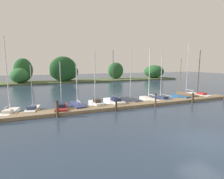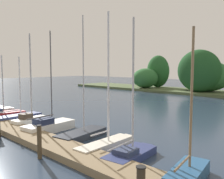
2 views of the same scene
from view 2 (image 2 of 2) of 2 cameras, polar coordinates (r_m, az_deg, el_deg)
name	(u,v)px [view 2 (image 2 of 2)]	position (r m, az deg, el deg)	size (l,w,h in m)	color
dock_pier	(37,139)	(15.25, -16.73, -10.77)	(30.61, 1.80, 0.35)	#847051
sailboat_2	(2,114)	(22.72, -23.97, -5.26)	(1.69, 3.83, 5.28)	maroon
sailboat_3	(20,117)	(21.31, -20.40, -5.95)	(1.22, 3.71, 5.12)	navy
sailboat_4	(31,119)	(19.33, -18.17, -6.49)	(1.22, 2.86, 6.69)	white
sailboat_5	(50,125)	(17.38, -14.01, -8.01)	(1.67, 3.89, 6.68)	white
sailboat_6	(83,133)	(15.59, -6.68, -9.82)	(1.82, 3.83, 7.37)	#232833
sailboat_7	(107,142)	(13.43, -1.10, -11.92)	(1.14, 3.96, 7.13)	silver
sailboat_8	(131,152)	(12.10, 4.37, -14.09)	(1.60, 3.49, 6.58)	navy
sailboat_9	(189,172)	(10.34, 17.20, -17.56)	(1.48, 3.01, 5.79)	#285684
mooring_piling_3	(39,142)	(12.41, -16.32, -11.44)	(0.24, 0.24, 1.61)	#4C3D28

